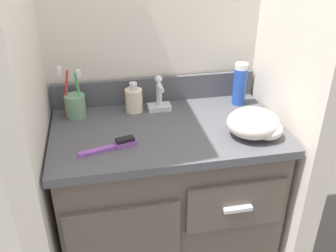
{
  "coord_description": "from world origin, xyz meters",
  "views": [
    {
      "loc": [
        -0.22,
        -1.16,
        1.48
      ],
      "look_at": [
        0.0,
        -0.02,
        0.84
      ],
      "focal_mm": 40.0,
      "sensor_mm": 36.0,
      "label": 1
    }
  ],
  "objects_px": {
    "soap_dispenser": "(134,99)",
    "hand_towel": "(256,124)",
    "toothbrush_cup": "(75,105)",
    "shaving_cream_can": "(240,84)",
    "hairbrush": "(116,145)"
  },
  "relations": [
    {
      "from": "hand_towel",
      "to": "hairbrush",
      "type": "bearing_deg",
      "value": 178.26
    },
    {
      "from": "hairbrush",
      "to": "soap_dispenser",
      "type": "bearing_deg",
      "value": 56.29
    },
    {
      "from": "shaving_cream_can",
      "to": "toothbrush_cup",
      "type": "bearing_deg",
      "value": 179.3
    },
    {
      "from": "shaving_cream_can",
      "to": "hairbrush",
      "type": "relative_size",
      "value": 0.88
    },
    {
      "from": "toothbrush_cup",
      "to": "soap_dispenser",
      "type": "relative_size",
      "value": 1.63
    },
    {
      "from": "toothbrush_cup",
      "to": "hairbrush",
      "type": "bearing_deg",
      "value": -62.51
    },
    {
      "from": "shaving_cream_can",
      "to": "hand_towel",
      "type": "relative_size",
      "value": 0.91
    },
    {
      "from": "hairbrush",
      "to": "hand_towel",
      "type": "relative_size",
      "value": 1.04
    },
    {
      "from": "toothbrush_cup",
      "to": "soap_dispenser",
      "type": "bearing_deg",
      "value": 2.01
    },
    {
      "from": "hairbrush",
      "to": "hand_towel",
      "type": "height_order",
      "value": "hand_towel"
    },
    {
      "from": "shaving_cream_can",
      "to": "hand_towel",
      "type": "bearing_deg",
      "value": -97.82
    },
    {
      "from": "toothbrush_cup",
      "to": "shaving_cream_can",
      "type": "relative_size",
      "value": 1.17
    },
    {
      "from": "soap_dispenser",
      "to": "hand_towel",
      "type": "xyz_separation_m",
      "value": [
        0.39,
        -0.27,
        -0.0
      ]
    },
    {
      "from": "toothbrush_cup",
      "to": "hand_towel",
      "type": "height_order",
      "value": "toothbrush_cup"
    },
    {
      "from": "toothbrush_cup",
      "to": "shaving_cream_can",
      "type": "xyz_separation_m",
      "value": [
        0.64,
        -0.01,
        0.03
      ]
    }
  ]
}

